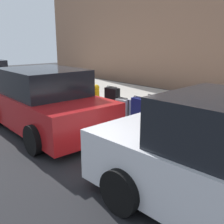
% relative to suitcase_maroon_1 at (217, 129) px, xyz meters
% --- Properties ---
extents(ground_plane, '(40.00, 40.00, 0.00)m').
position_rel_suitcase_maroon_1_xyz_m(ground_plane, '(3.38, 0.59, -0.45)').
color(ground_plane, black).
extents(sidewalk_curb, '(18.00, 5.00, 0.14)m').
position_rel_suitcase_maroon_1_xyz_m(sidewalk_curb, '(3.38, -1.91, -0.38)').
color(sidewalk_curb, '#ADA89E').
rests_on(sidewalk_curb, ground_plane).
extents(suitcase_maroon_1, '(0.45, 0.23, 0.87)m').
position_rel_suitcase_maroon_1_xyz_m(suitcase_maroon_1, '(0.00, 0.00, 0.00)').
color(suitcase_maroon_1, maroon).
rests_on(suitcase_maroon_1, sidewalk_curb).
extents(suitcase_teal_2, '(0.50, 0.30, 0.83)m').
position_rel_suitcase_maroon_1_xyz_m(suitcase_teal_2, '(0.56, 0.09, -0.03)').
color(suitcase_teal_2, '#0F606B').
rests_on(suitcase_teal_2, sidewalk_curb).
extents(suitcase_olive_3, '(0.46, 0.24, 0.76)m').
position_rel_suitcase_maroon_1_xyz_m(suitcase_olive_3, '(1.13, -0.04, -0.04)').
color(suitcase_olive_3, '#59601E').
rests_on(suitcase_olive_3, sidewalk_curb).
extents(suitcase_red_4, '(0.48, 0.28, 0.82)m').
position_rel_suitcase_maroon_1_xyz_m(suitcase_red_4, '(1.69, 0.07, -0.05)').
color(suitcase_red_4, red).
rests_on(suitcase_red_4, sidewalk_curb).
extents(suitcase_navy_5, '(0.49, 0.23, 0.68)m').
position_rel_suitcase_maroon_1_xyz_m(suitcase_navy_5, '(2.27, -0.03, -0.00)').
color(suitcase_navy_5, navy).
rests_on(suitcase_navy_5, sidewalk_curb).
extents(suitcase_silver_6, '(0.41, 0.28, 0.58)m').
position_rel_suitcase_maroon_1_xyz_m(suitcase_silver_6, '(2.81, 0.08, -0.05)').
color(suitcase_silver_6, '#9EA0A8').
rests_on(suitcase_silver_6, sidewalk_curb).
extents(suitcase_black_7, '(0.47, 0.25, 0.84)m').
position_rel_suitcase_maroon_1_xyz_m(suitcase_black_7, '(3.33, 0.03, 0.07)').
color(suitcase_black_7, black).
rests_on(suitcase_black_7, sidewalk_curb).
extents(fire_hydrant, '(0.39, 0.21, 0.79)m').
position_rel_suitcase_maroon_1_xyz_m(fire_hydrant, '(4.12, 0.01, 0.10)').
color(fire_hydrant, '#D89E0C').
rests_on(fire_hydrant, sidewalk_curb).
extents(bollard_post, '(0.13, 0.13, 0.65)m').
position_rel_suitcase_maroon_1_xyz_m(bollard_post, '(4.88, 0.16, 0.01)').
color(bollard_post, brown).
rests_on(bollard_post, sidewalk_curb).
extents(parked_car_red_1, '(4.24, 2.09, 1.60)m').
position_rel_suitcase_maroon_1_xyz_m(parked_car_red_1, '(3.64, 2.12, 0.30)').
color(parked_car_red_1, '#AD1619').
rests_on(parked_car_red_1, ground_plane).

